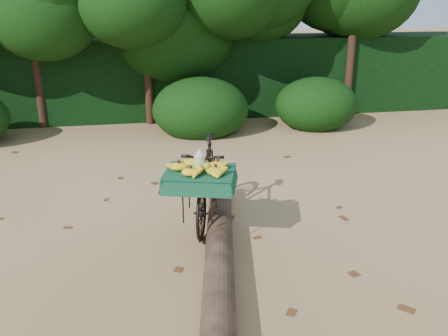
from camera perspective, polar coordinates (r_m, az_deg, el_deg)
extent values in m
plane|color=tan|center=(5.80, -11.50, -7.69)|extent=(80.00, 80.00, 0.00)
imported|color=black|center=(5.81, -2.05, -1.65)|extent=(0.95, 1.79, 1.04)
cube|color=black|center=(5.14, -2.95, -0.61)|extent=(0.49, 0.54, 0.03)
cube|color=#144E35|center=(5.13, -2.95, -0.43)|extent=(0.89, 0.80, 0.01)
ellipsoid|color=#92AC29|center=(5.10, -2.16, 0.11)|extent=(0.10, 0.08, 0.11)
ellipsoid|color=#92AC29|center=(5.17, -2.86, 0.37)|extent=(0.10, 0.08, 0.11)
ellipsoid|color=#92AC29|center=(5.12, -3.76, 0.16)|extent=(0.10, 0.08, 0.11)
ellipsoid|color=#92AC29|center=(5.05, -3.06, -0.09)|extent=(0.10, 0.08, 0.11)
cylinder|color=#EAE5C6|center=(5.11, -2.95, 0.69)|extent=(0.12, 0.12, 0.16)
cylinder|color=brown|center=(4.80, -0.60, -11.42)|extent=(1.04, 4.04, 0.29)
cube|color=black|center=(11.61, -11.76, 10.62)|extent=(26.00, 1.80, 1.80)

